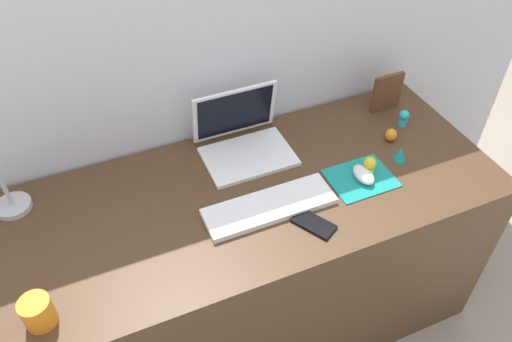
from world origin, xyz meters
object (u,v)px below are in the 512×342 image
object	(u,v)px
laptop	(242,137)
cell_phone	(314,224)
picture_frame	(387,92)
toy_figurine_teal	(400,154)
mouse	(363,175)
coffee_mug	(38,312)
toy_figurine_cyan	(404,118)
toy_figurine_orange	(391,135)
keyboard	(269,206)
toy_figurine_yellow	(369,165)

from	to	relation	value
laptop	cell_phone	distance (m)	0.42
picture_frame	toy_figurine_teal	bearing A→B (deg)	-113.42
mouse	picture_frame	world-z (taller)	picture_frame
picture_frame	coffee_mug	world-z (taller)	picture_frame
toy_figurine_cyan	toy_figurine_orange	bearing A→B (deg)	-148.51
laptop	keyboard	bearing A→B (deg)	-95.96
mouse	toy_figurine_yellow	xyz separation A→B (m)	(0.03, 0.02, 0.01)
toy_figurine_cyan	toy_figurine_orange	distance (m)	0.11
keyboard	toy_figurine_cyan	xyz separation A→B (m)	(0.62, 0.19, 0.02)
toy_figurine_teal	cell_phone	bearing A→B (deg)	-160.42
mouse	coffee_mug	size ratio (longest dim) A/B	1.12
cell_phone	toy_figurine_orange	size ratio (longest dim) A/B	2.78
toy_figurine_teal	laptop	bearing A→B (deg)	150.75
toy_figurine_teal	toy_figurine_yellow	bearing A→B (deg)	-172.74
cell_phone	toy_figurine_teal	bearing A→B (deg)	-10.48
toy_figurine_yellow	toy_figurine_teal	distance (m)	0.14
laptop	toy_figurine_cyan	distance (m)	0.60
laptop	coffee_mug	xyz separation A→B (m)	(-0.72, -0.42, -0.01)
mouse	toy_figurine_yellow	bearing A→B (deg)	29.03
laptop	toy_figurine_cyan	bearing A→B (deg)	-10.45
toy_figurine_yellow	toy_figurine_orange	size ratio (longest dim) A/B	1.46
cell_phone	coffee_mug	size ratio (longest dim) A/B	1.49
cell_phone	picture_frame	bearing A→B (deg)	8.21
toy_figurine_cyan	keyboard	bearing A→B (deg)	-163.27
toy_figurine_yellow	toy_figurine_orange	world-z (taller)	toy_figurine_yellow
keyboard	toy_figurine_teal	size ratio (longest dim) A/B	8.00
toy_figurine_cyan	toy_figurine_teal	size ratio (longest dim) A/B	1.25
toy_figurine_yellow	toy_figurine_cyan	xyz separation A→B (m)	(0.26, 0.17, -0.00)
coffee_mug	toy_figurine_orange	size ratio (longest dim) A/B	1.87
mouse	toy_figurine_orange	world-z (taller)	toy_figurine_orange
picture_frame	coffee_mug	xyz separation A→B (m)	(-1.30, -0.43, -0.03)
laptop	coffee_mug	bearing A→B (deg)	-149.51
keyboard	cell_phone	bearing A→B (deg)	-50.04
mouse	picture_frame	bearing A→B (deg)	46.89
mouse	cell_phone	bearing A→B (deg)	-155.33
laptop	coffee_mug	size ratio (longest dim) A/B	3.49
keyboard	picture_frame	size ratio (longest dim) A/B	2.73
mouse	toy_figurine_cyan	bearing A→B (deg)	33.35
keyboard	toy_figurine_teal	world-z (taller)	toy_figurine_teal
laptop	picture_frame	bearing A→B (deg)	0.42
keyboard	laptop	bearing A→B (deg)	84.04
coffee_mug	toy_figurine_cyan	xyz separation A→B (m)	(1.31, 0.31, -0.01)
cell_phone	toy_figurine_cyan	bearing A→B (deg)	-0.48
toy_figurine_orange	cell_phone	bearing A→B (deg)	-150.82
picture_frame	toy_figurine_teal	xyz separation A→B (m)	(-0.12, -0.27, -0.05)
toy_figurine_yellow	toy_figurine_teal	xyz separation A→B (m)	(0.14, 0.02, -0.01)
cell_phone	toy_figurine_cyan	distance (m)	0.61
laptop	toy_figurine_orange	xyz separation A→B (m)	(0.50, -0.16, -0.03)
laptop	mouse	xyz separation A→B (m)	(0.30, -0.30, -0.03)
coffee_mug	mouse	bearing A→B (deg)	6.92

